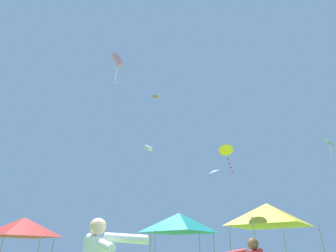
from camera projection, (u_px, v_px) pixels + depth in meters
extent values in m
sphere|color=beige|center=(98.00, 227.00, 4.21)|extent=(0.25, 0.25, 0.25)
cylinder|color=white|center=(100.00, 243.00, 4.00)|extent=(0.50, 0.60, 0.28)
cylinder|color=white|center=(126.00, 238.00, 4.01)|extent=(0.66, 0.31, 0.17)
sphere|color=brown|center=(253.00, 244.00, 5.52)|extent=(0.22, 0.22, 0.22)
pyramid|color=yellow|center=(268.00, 215.00, 13.44)|extent=(3.34, 3.34, 1.07)
pyramid|color=teal|center=(179.00, 223.00, 14.25)|extent=(3.04, 3.04, 0.97)
pyramid|color=red|center=(23.00, 227.00, 12.89)|extent=(2.68, 2.68, 0.86)
pyramid|color=white|center=(214.00, 171.00, 36.71)|extent=(1.75, 1.48, 0.74)
cube|color=white|center=(148.00, 148.00, 34.72)|extent=(1.16, 1.45, 1.12)
cube|color=pink|center=(117.00, 60.00, 28.90)|extent=(1.31, 0.74, 1.47)
sphere|color=white|center=(117.00, 68.00, 28.57)|extent=(0.19, 0.19, 0.19)
sphere|color=white|center=(116.00, 72.00, 28.50)|extent=(0.19, 0.19, 0.19)
sphere|color=white|center=(116.00, 75.00, 28.42)|extent=(0.19, 0.19, 0.19)
sphere|color=white|center=(115.00, 79.00, 28.35)|extent=(0.19, 0.19, 0.19)
sphere|color=white|center=(115.00, 82.00, 28.27)|extent=(0.19, 0.19, 0.19)
cone|color=yellow|center=(226.00, 150.00, 15.02)|extent=(0.86, 0.80, 0.49)
sphere|color=red|center=(228.00, 159.00, 14.79)|extent=(0.09, 0.09, 0.09)
sphere|color=red|center=(229.00, 163.00, 14.69)|extent=(0.09, 0.09, 0.09)
sphere|color=red|center=(231.00, 168.00, 14.60)|extent=(0.09, 0.09, 0.09)
sphere|color=red|center=(232.00, 172.00, 14.50)|extent=(0.09, 0.09, 0.09)
cone|color=#75D138|center=(329.00, 142.00, 21.04)|extent=(0.91, 0.78, 0.69)
sphere|color=yellow|center=(331.00, 148.00, 20.79)|extent=(0.09, 0.09, 0.09)
sphere|color=yellow|center=(331.00, 151.00, 20.67)|extent=(0.09, 0.09, 0.09)
sphere|color=yellow|center=(331.00, 154.00, 20.54)|extent=(0.09, 0.09, 0.09)
sphere|color=yellow|center=(332.00, 156.00, 20.42)|extent=(0.09, 0.09, 0.09)
cube|color=orange|center=(155.00, 97.00, 38.33)|extent=(0.81, 0.86, 0.70)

